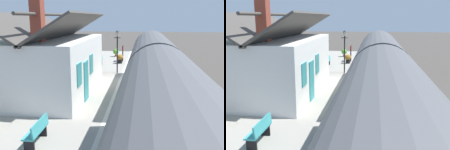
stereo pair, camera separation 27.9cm
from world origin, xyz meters
The scene contains 17 objects.
ground_plane centered at (0.00, 0.00, 0.00)m, with size 160.00×160.00×0.00m, color #423D38.
platform centered at (0.00, 4.04, 0.49)m, with size 32.00×6.08×0.98m, color gray.
platform_edge_coping centered at (0.00, 1.18, 0.98)m, with size 32.00×0.36×0.02m, color beige.
rail_near centered at (0.00, -1.62, 0.07)m, with size 52.00×0.08×0.14m, color gray.
rail_far centered at (0.00, -0.18, 0.07)m, with size 52.00×0.08×0.14m, color gray.
train centered at (-6.31, -0.90, 2.22)m, with size 18.54×2.73×4.32m.
station_building centered at (-2.81, 4.86, 2.66)m, with size 8.48×4.63×5.53m.
bench_near_building centered at (-9.04, 3.29, 1.45)m, with size 1.41×0.46×0.88m.
bench_platform_end centered at (5.55, 3.58, 1.45)m, with size 1.40×0.45×0.88m.
planter_bench_left centered at (3.88, 3.78, 1.40)m, with size 0.47×0.47×0.82m.
planter_under_sign centered at (2.59, 5.16, 1.26)m, with size 0.94×0.32×0.60m.
planter_by_door centered at (7.11, 1.89, 1.47)m, with size 0.64×0.64×0.86m.
planter_edge_far centered at (7.54, 4.49, 1.29)m, with size 0.83×0.32×0.65m.
planter_edge_near centered at (1.85, 3.28, 1.47)m, with size 0.58×0.58×0.87m.
planter_corner_building centered at (11.30, 2.75, 1.46)m, with size 0.63×0.63×0.91m.
lamp_post_platform centered at (2.86, 1.73, 3.34)m, with size 0.32×0.50×3.35m.
station_sign_board centered at (8.33, 1.73, 2.16)m, with size 0.96×0.06×1.57m.
Camera 1 is at (-16.80, -0.28, 5.29)m, focal length 40.70 mm.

